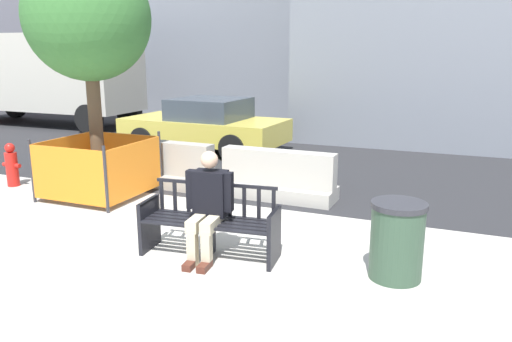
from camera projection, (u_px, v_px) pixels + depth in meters
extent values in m
plane|color=#B7B2A8|center=(144.00, 267.00, 5.87)|extent=(200.00, 200.00, 0.00)
cube|color=#28282B|center=(329.00, 144.00, 13.69)|extent=(120.00, 12.00, 0.01)
cube|color=black|center=(149.00, 224.00, 6.34)|extent=(0.11, 0.52, 0.66)
cube|color=black|center=(274.00, 237.00, 5.90)|extent=(0.11, 0.52, 0.66)
cube|color=black|center=(210.00, 239.00, 6.14)|extent=(0.07, 0.33, 0.45)
cube|color=black|center=(202.00, 228.00, 5.88)|extent=(1.60, 0.24, 0.02)
cube|color=black|center=(206.00, 224.00, 5.98)|extent=(1.60, 0.24, 0.02)
cube|color=black|center=(209.00, 221.00, 6.09)|extent=(1.60, 0.24, 0.02)
cube|color=black|center=(213.00, 218.00, 6.20)|extent=(1.60, 0.24, 0.02)
cube|color=black|center=(216.00, 216.00, 6.31)|extent=(1.60, 0.24, 0.02)
cube|color=black|center=(216.00, 184.00, 6.22)|extent=(1.59, 0.21, 0.04)
cube|color=black|center=(162.00, 195.00, 6.47)|extent=(0.05, 0.03, 0.38)
cube|color=black|center=(175.00, 197.00, 6.42)|extent=(0.05, 0.03, 0.38)
cube|color=black|center=(188.00, 198.00, 6.37)|extent=(0.05, 0.03, 0.38)
cube|color=black|center=(202.00, 199.00, 6.32)|extent=(0.05, 0.03, 0.38)
cube|color=black|center=(216.00, 200.00, 6.27)|extent=(0.05, 0.03, 0.38)
cube|color=black|center=(230.00, 201.00, 6.22)|extent=(0.05, 0.03, 0.38)
cube|color=black|center=(244.00, 203.00, 6.17)|extent=(0.05, 0.03, 0.38)
cube|color=black|center=(259.00, 204.00, 6.12)|extent=(0.05, 0.03, 0.38)
cube|color=black|center=(274.00, 205.00, 6.06)|extent=(0.05, 0.03, 0.38)
cube|color=black|center=(147.00, 201.00, 6.25)|extent=(0.10, 0.46, 0.03)
cube|color=black|center=(274.00, 212.00, 5.80)|extent=(0.10, 0.46, 0.03)
cube|color=black|center=(211.00, 193.00, 6.08)|extent=(0.42, 0.28, 0.56)
sphere|color=tan|center=(209.00, 160.00, 5.96)|extent=(0.21, 0.21, 0.21)
cube|color=#C6B793|center=(198.00, 222.00, 5.97)|extent=(0.19, 0.45, 0.14)
cube|color=#C6B793|center=(212.00, 224.00, 5.92)|extent=(0.19, 0.45, 0.14)
cube|color=#C6B793|center=(193.00, 247.00, 5.87)|extent=(0.12, 0.12, 0.45)
cube|color=#C6B793|center=(207.00, 249.00, 5.82)|extent=(0.12, 0.12, 0.45)
cube|color=#4C2319|center=(190.00, 265.00, 5.84)|extent=(0.14, 0.27, 0.08)
cube|color=#4C2319|center=(205.00, 266.00, 5.79)|extent=(0.14, 0.27, 0.08)
cube|color=black|center=(191.00, 189.00, 6.11)|extent=(0.10, 0.13, 0.48)
cube|color=black|center=(229.00, 192.00, 5.97)|extent=(0.10, 0.13, 0.48)
cube|color=#ADA89E|center=(278.00, 191.00, 8.61)|extent=(2.01, 0.72, 0.24)
cube|color=#ADA89E|center=(278.00, 168.00, 8.52)|extent=(2.01, 0.34, 0.60)
cube|color=#9E998E|center=(165.00, 179.00, 9.45)|extent=(2.02, 0.74, 0.24)
cube|color=#9E998E|center=(164.00, 157.00, 9.35)|extent=(2.01, 0.36, 0.60)
cylinder|color=brown|center=(96.00, 127.00, 8.51)|extent=(0.23, 0.23, 2.45)
ellipsoid|color=#387033|center=(88.00, 17.00, 8.10)|extent=(2.03, 2.03, 2.05)
cylinder|color=#2D2D33|center=(32.00, 171.00, 8.27)|extent=(0.05, 0.05, 1.07)
cylinder|color=#2D2D33|center=(106.00, 180.00, 7.71)|extent=(0.05, 0.05, 1.07)
cylinder|color=#2D2D33|center=(93.00, 154.00, 9.63)|extent=(0.05, 0.05, 1.07)
cylinder|color=#2D2D33|center=(160.00, 161.00, 9.07)|extent=(0.05, 0.05, 1.07)
cube|color=orange|center=(68.00, 175.00, 7.99)|extent=(1.51, 0.03, 0.90)
cube|color=orange|center=(126.00, 157.00, 9.35)|extent=(1.51, 0.03, 0.90)
cube|color=orange|center=(65.00, 162.00, 8.95)|extent=(0.03, 1.51, 0.90)
cube|color=orange|center=(135.00, 169.00, 8.39)|extent=(0.03, 1.51, 0.90)
cube|color=#DBC64C|center=(205.00, 130.00, 12.68)|extent=(4.14, 2.06, 0.56)
cube|color=#38424C|center=(210.00, 109.00, 12.49)|extent=(1.78, 1.74, 0.52)
cylinder|color=black|center=(143.00, 140.00, 12.45)|extent=(0.65, 0.25, 0.64)
cylinder|color=black|center=(182.00, 130.00, 14.04)|extent=(0.65, 0.25, 0.64)
cylinder|color=black|center=(233.00, 148.00, 11.42)|extent=(0.65, 0.25, 0.64)
cylinder|color=black|center=(264.00, 136.00, 13.01)|extent=(0.65, 0.25, 0.64)
cube|color=beige|center=(66.00, 72.00, 16.62)|extent=(4.81, 2.21, 2.50)
cylinder|color=black|center=(15.00, 106.00, 19.18)|extent=(0.90, 0.28, 0.90)
cylinder|color=black|center=(89.00, 119.00, 15.39)|extent=(0.90, 0.28, 0.90)
cylinder|color=black|center=(129.00, 112.00, 17.23)|extent=(0.90, 0.28, 0.90)
cylinder|color=#334C38|center=(397.00, 243.00, 5.50)|extent=(0.58, 0.58, 0.82)
cylinder|color=#2D2D33|center=(399.00, 205.00, 5.40)|extent=(0.61, 0.61, 0.06)
cylinder|color=red|center=(12.00, 169.00, 9.35)|extent=(0.22, 0.22, 0.64)
sphere|color=red|center=(10.00, 148.00, 9.26)|extent=(0.18, 0.18, 0.18)
cylinder|color=red|center=(6.00, 164.00, 9.39)|extent=(0.10, 0.08, 0.08)
cylinder|color=red|center=(18.00, 166.00, 9.28)|extent=(0.10, 0.08, 0.08)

